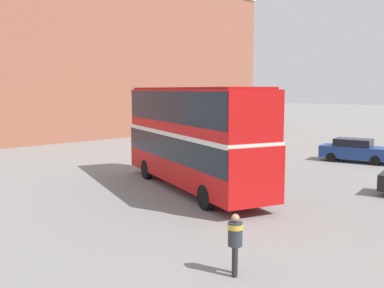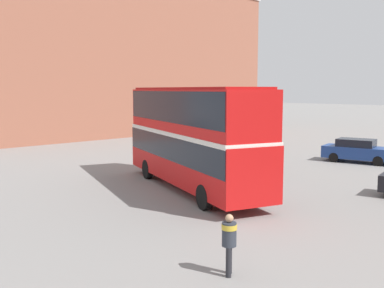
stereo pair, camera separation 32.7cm
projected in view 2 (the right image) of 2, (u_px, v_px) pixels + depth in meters
The scene contains 5 objects.
ground_plane at pixel (225, 192), 20.98m from camera, with size 240.00×240.00×0.00m, color gray.
building_row_left at pixel (116, 58), 49.68m from camera, with size 11.81×36.03×16.40m.
double_decker_bus at pixel (192, 132), 21.28m from camera, with size 11.37×5.91×4.88m.
pedestrian_foreground at pixel (229, 238), 11.50m from camera, with size 0.56×0.56×1.62m.
parked_car_kerb_near at pixel (358, 151), 29.48m from camera, with size 4.72×2.73×1.54m.
Camera 2 is at (13.88, -15.23, 4.78)m, focal length 42.00 mm.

